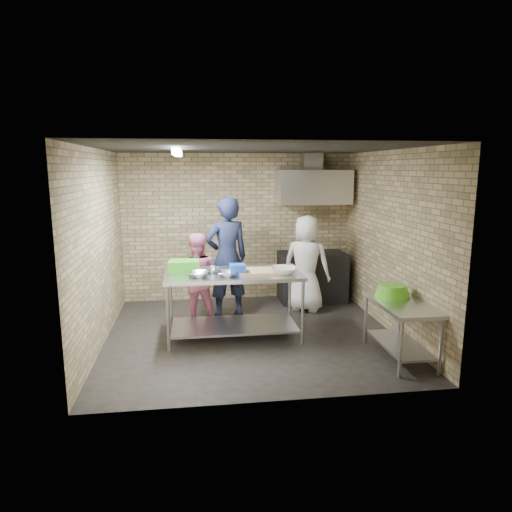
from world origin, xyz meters
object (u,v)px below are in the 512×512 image
at_px(bottle_red, 313,190).
at_px(woman_white, 306,264).
at_px(prep_table, 234,305).
at_px(side_counter, 400,330).
at_px(green_basin, 392,291).
at_px(blue_tub, 238,269).
at_px(woman_pink, 196,278).
at_px(stove, 312,277).
at_px(man_navy, 227,258).
at_px(green_crate, 184,266).

distance_m(bottle_red, woman_white, 1.49).
distance_m(prep_table, woman_white, 1.79).
relative_size(side_counter, green_basin, 2.61).
bearing_deg(blue_tub, woman_pink, 124.02).
bearing_deg(prep_table, green_basin, -21.22).
height_order(stove, green_basin, green_basin).
xyz_separation_m(bottle_red, man_navy, (-1.68, -0.97, -1.04)).
bearing_deg(woman_white, bottle_red, -82.30).
bearing_deg(woman_pink, blue_tub, 122.48).
bearing_deg(bottle_red, blue_tub, -128.20).
distance_m(green_basin, woman_pink, 3.00).
distance_m(bottle_red, man_navy, 2.20).
xyz_separation_m(stove, green_basin, (0.43, -2.50, 0.38)).
bearing_deg(blue_tub, man_navy, 93.74).
xyz_separation_m(blue_tub, green_basin, (1.99, -0.69, -0.20)).
relative_size(side_counter, bottle_red, 6.67).
distance_m(blue_tub, woman_pink, 1.08).
xyz_separation_m(side_counter, bottle_red, (-0.40, 2.99, 1.65)).
height_order(prep_table, woman_pink, woman_pink).
relative_size(man_navy, woman_white, 1.20).
distance_m(green_crate, blue_tub, 0.78).
relative_size(blue_tub, woman_pink, 0.15).
distance_m(side_counter, green_basin, 0.52).
bearing_deg(green_basin, man_navy, 139.31).
height_order(man_navy, woman_white, man_navy).
height_order(prep_table, side_counter, prep_table).
xyz_separation_m(prep_table, green_basin, (2.04, -0.79, 0.35)).
xyz_separation_m(man_navy, woman_white, (1.37, 0.14, -0.17)).
bearing_deg(woman_pink, green_crate, 73.37).
xyz_separation_m(green_basin, bottle_red, (-0.38, 2.74, 1.19)).
bearing_deg(woman_pink, green_basin, 147.38).
xyz_separation_m(bottle_red, woman_white, (-0.31, -0.82, -1.20)).
distance_m(prep_table, blue_tub, 0.56).
bearing_deg(green_crate, bottle_red, 37.74).
height_order(prep_table, woman_white, woman_white).
bearing_deg(stove, side_counter, -80.71).
bearing_deg(prep_table, man_navy, 91.21).
relative_size(green_basin, woman_pink, 0.32).
xyz_separation_m(side_counter, stove, (-0.45, 2.75, 0.08)).
bearing_deg(woman_pink, stove, -157.57).
distance_m(green_crate, bottle_red, 3.14).
height_order(side_counter, green_basin, green_basin).
bearing_deg(man_navy, prep_table, 76.16).
bearing_deg(man_navy, woman_pink, 8.75).
relative_size(blue_tub, bottle_red, 1.19).
xyz_separation_m(stove, green_crate, (-2.31, -1.59, 0.60)).
bearing_deg(bottle_red, side_counter, -82.38).
bearing_deg(green_crate, woman_white, 26.12).
bearing_deg(stove, green_crate, -145.52).
relative_size(side_counter, woman_white, 0.72).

